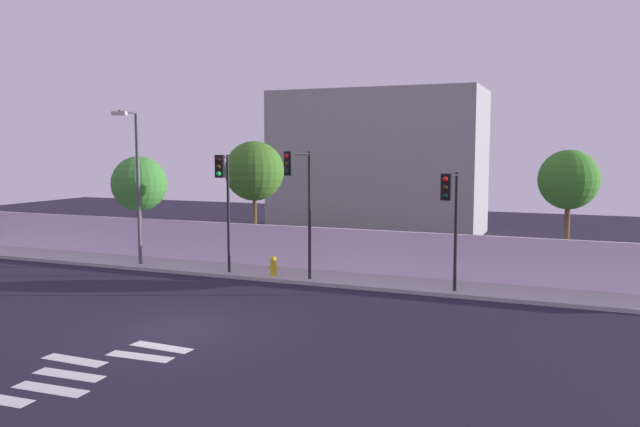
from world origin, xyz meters
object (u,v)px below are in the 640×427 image
(street_lamp_curbside, at_px, (136,175))
(roadside_tree_midleft, at_px, (254,171))
(traffic_light_left, at_px, (451,206))
(roadside_tree_midright, at_px, (569,180))
(traffic_light_right, at_px, (299,187))
(roadside_tree_leftmost, at_px, (139,184))
(traffic_light_center, at_px, (224,188))
(fire_hydrant, at_px, (273,266))

(street_lamp_curbside, xyz_separation_m, roadside_tree_midleft, (4.08, 3.32, 0.11))
(traffic_light_left, distance_m, roadside_tree_midright, 5.58)
(traffic_light_right, xyz_separation_m, roadside_tree_leftmost, (-10.50, 3.93, -0.27))
(roadside_tree_midleft, bearing_deg, street_lamp_curbside, -140.85)
(traffic_light_center, xyz_separation_m, fire_hydrant, (2.00, 0.43, -3.10))
(roadside_tree_leftmost, bearing_deg, fire_hydrant, -20.07)
(roadside_tree_midright, bearing_deg, roadside_tree_midleft, 180.00)
(street_lamp_curbside, height_order, roadside_tree_midleft, street_lamp_curbside)
(traffic_light_center, distance_m, roadside_tree_midleft, 3.84)
(traffic_light_center, relative_size, street_lamp_curbside, 0.73)
(traffic_light_center, xyz_separation_m, roadside_tree_midright, (12.90, 3.76, 0.38))
(traffic_light_right, relative_size, fire_hydrant, 6.33)
(fire_hydrant, relative_size, roadside_tree_leftmost, 0.16)
(traffic_light_left, relative_size, roadside_tree_leftmost, 0.87)
(roadside_tree_midleft, height_order, roadside_tree_midright, roadside_tree_midleft)
(traffic_light_left, relative_size, roadside_tree_midleft, 0.76)
(traffic_light_right, height_order, roadside_tree_midleft, roadside_tree_midleft)
(traffic_light_center, relative_size, roadside_tree_leftmost, 0.99)
(traffic_light_left, xyz_separation_m, roadside_tree_midleft, (-9.80, 4.10, 0.93))
(roadside_tree_leftmost, relative_size, roadside_tree_midleft, 0.87)
(street_lamp_curbside, xyz_separation_m, fire_hydrant, (6.67, -0.00, -3.54))
(street_lamp_curbside, distance_m, roadside_tree_midright, 17.89)
(traffic_light_center, bearing_deg, roadside_tree_midright, 16.23)
(traffic_light_center, height_order, roadside_tree_midright, roadside_tree_midright)
(traffic_light_right, bearing_deg, fire_hydrant, 156.78)
(traffic_light_right, distance_m, fire_hydrant, 3.56)
(roadside_tree_midright, bearing_deg, traffic_light_center, -163.77)
(traffic_light_left, bearing_deg, street_lamp_curbside, 176.77)
(traffic_light_center, relative_size, traffic_light_right, 0.97)
(fire_hydrant, bearing_deg, roadside_tree_midleft, 127.96)
(street_lamp_curbside, distance_m, roadside_tree_midleft, 5.26)
(traffic_light_left, relative_size, traffic_light_right, 0.85)
(traffic_light_right, relative_size, roadside_tree_leftmost, 1.02)
(traffic_light_right, xyz_separation_m, fire_hydrant, (-1.40, 0.60, -3.22))
(traffic_light_right, relative_size, roadside_tree_midleft, 0.89)
(traffic_light_left, bearing_deg, fire_hydrant, 173.82)
(traffic_light_left, relative_size, street_lamp_curbside, 0.64)
(traffic_light_center, bearing_deg, street_lamp_curbside, 174.69)
(street_lamp_curbside, bearing_deg, traffic_light_right, -4.29)
(traffic_light_left, bearing_deg, traffic_light_right, 178.25)
(street_lamp_curbside, height_order, roadside_tree_midright, street_lamp_curbside)
(roadside_tree_leftmost, bearing_deg, roadside_tree_midright, -0.00)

